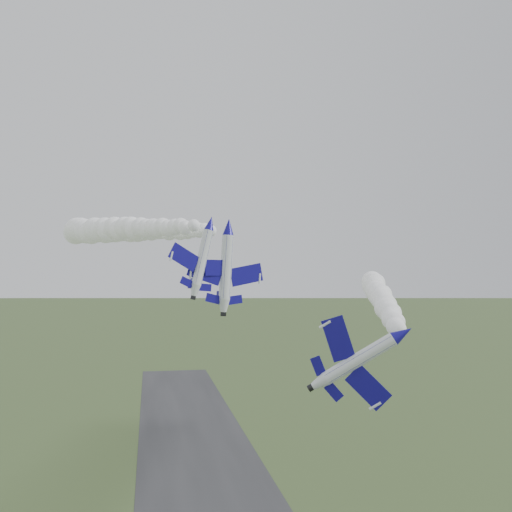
# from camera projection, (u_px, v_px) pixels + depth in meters

# --- Properties ---
(runway) EXTENTS (24.00, 260.00, 0.04)m
(runway) POSITION_uv_depth(u_px,v_px,m) (210.00, 499.00, 92.34)
(runway) COLOR #2E2E30
(runway) RESTS_ON ground
(jet_lead) EXTENTS (6.26, 11.83, 8.56)m
(jet_lead) POSITION_uv_depth(u_px,v_px,m) (403.00, 333.00, 56.50)
(jet_lead) COLOR white
(smoke_trail_jet_lead) EXTENTS (30.98, 75.91, 4.90)m
(smoke_trail_jet_lead) POSITION_uv_depth(u_px,v_px,m) (380.00, 297.00, 98.31)
(smoke_trail_jet_lead) COLOR white
(jet_pair_left) EXTENTS (9.51, 11.23, 3.53)m
(jet_pair_left) POSITION_uv_depth(u_px,v_px,m) (211.00, 223.00, 78.10)
(jet_pair_left) COLOR white
(smoke_trail_jet_pair_left) EXTENTS (27.53, 54.54, 5.38)m
(smoke_trail_jet_pair_left) POSITION_uv_depth(u_px,v_px,m) (122.00, 229.00, 103.33)
(smoke_trail_jet_pair_left) COLOR white
(jet_pair_right) EXTENTS (11.52, 13.37, 3.40)m
(jet_pair_right) POSITION_uv_depth(u_px,v_px,m) (229.00, 227.00, 79.67)
(jet_pair_right) COLOR white
(smoke_trail_jet_pair_right) EXTENTS (27.73, 72.07, 5.47)m
(smoke_trail_jet_pair_right) POSITION_uv_depth(u_px,v_px,m) (143.00, 231.00, 115.21)
(smoke_trail_jet_pair_right) COLOR white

